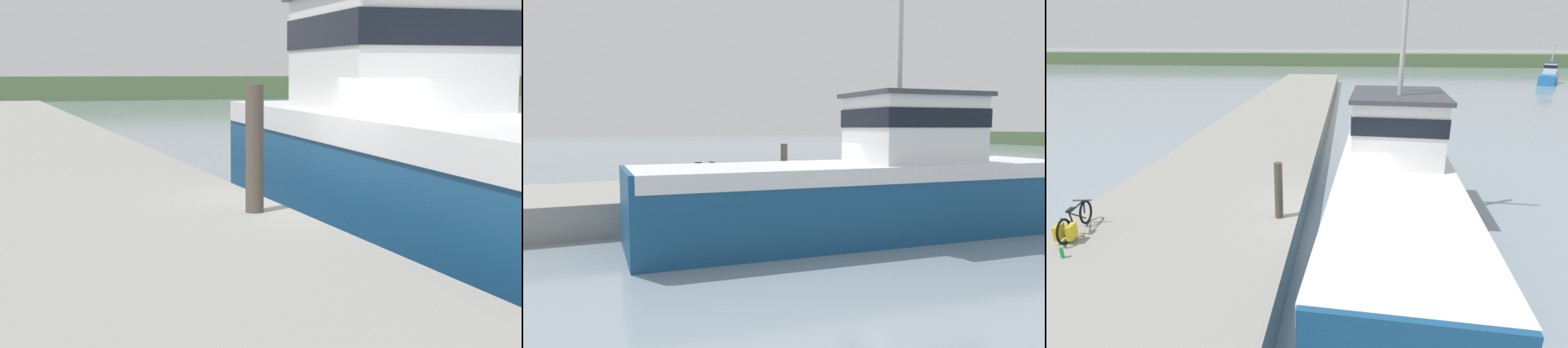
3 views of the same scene
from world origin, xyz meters
TOP-DOWN VIEW (x-y plane):
  - ground_plane at (0.00, 0.00)m, footprint 320.00×320.00m
  - dock_pier at (-4.07, 0.00)m, footprint 5.96×80.00m
  - far_shoreline at (30.00, 68.22)m, footprint 180.00×5.00m
  - fishing_boat_main at (1.53, 1.18)m, footprint 4.00×14.67m
  - boat_blue_far at (23.56, 41.16)m, footprint 4.06×5.91m
  - mooring_post at (-1.58, -0.49)m, footprint 0.21×0.21m

SIDE VIEW (x-z plane):
  - ground_plane at x=0.00m, z-range 0.00..0.00m
  - dock_pier at x=-4.07m, z-range 0.00..0.94m
  - boat_blue_far at x=23.56m, z-range -1.64..3.45m
  - far_shoreline at x=30.00m, z-range 0.00..2.26m
  - fishing_boat_main at x=1.53m, z-range -2.91..5.76m
  - mooring_post at x=-1.58m, z-range 0.94..2.44m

